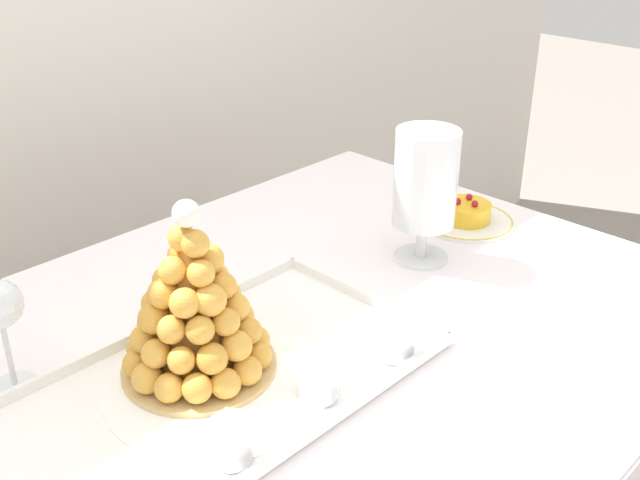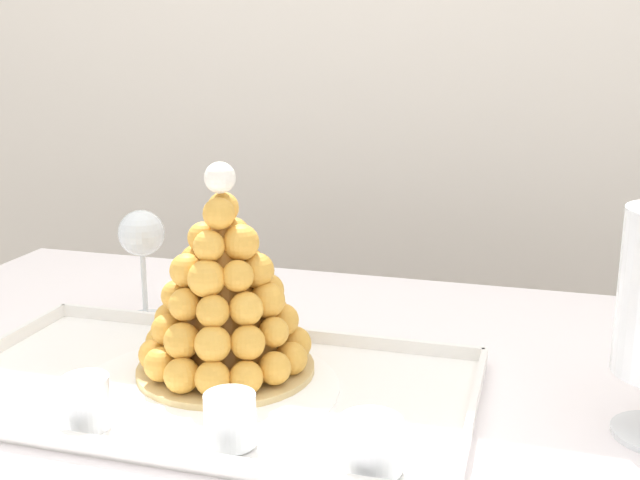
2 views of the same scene
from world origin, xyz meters
The scene contains 7 objects.
backdrop_wall centered at (0.00, 0.96, 1.25)m, with size 4.80×0.10×2.50m, color silver.
serving_tray centered at (-0.13, -0.02, 0.80)m, with size 0.63×0.35×0.02m.
croquembouche centered at (-0.12, 0.03, 0.90)m, with size 0.22×0.22×0.26m.
dessert_cup_mid_left centered at (-0.21, -0.15, 0.83)m, with size 0.05×0.05×0.06m.
dessert_cup_centre centered at (-0.05, -0.14, 0.83)m, with size 0.05×0.05×0.05m.
dessert_cup_mid_right centered at (0.10, -0.15, 0.83)m, with size 0.06×0.06×0.05m.
wine_glass centered at (-0.32, 0.19, 0.92)m, with size 0.07×0.07×0.17m.
Camera 2 is at (0.24, -0.81, 1.21)m, focal length 44.07 mm.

